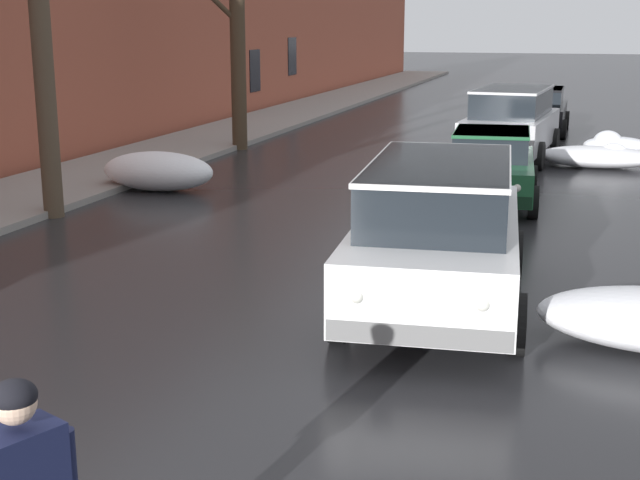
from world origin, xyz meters
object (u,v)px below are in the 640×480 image
bare_tree_second_along_sidewalk (40,7)px  suv_white_approaching_near_lane (439,229)px  sedan_green_parked_kerbside_close (490,165)px  bare_tree_mid_block (236,21)px  suv_silver_parked_kerbside_mid (511,121)px  sedan_black_parked_far_down_block (537,109)px

bare_tree_second_along_sidewalk → suv_white_approaching_near_lane: bearing=-23.0°
sedan_green_parked_kerbside_close → suv_white_approaching_near_lane: bearing=-89.5°
bare_tree_mid_block → suv_silver_parked_kerbside_mid: bare_tree_mid_block is taller
bare_tree_second_along_sidewalk → suv_white_approaching_near_lane: (7.51, -3.20, -2.72)m
bare_tree_mid_block → sedan_green_parked_kerbside_close: (7.50, -5.64, -2.72)m
suv_silver_parked_kerbside_mid → bare_tree_second_along_sidewalk: bearing=-127.8°
bare_tree_second_along_sidewalk → suv_silver_parked_kerbside_mid: bearing=52.2°
bare_tree_mid_block → bare_tree_second_along_sidewalk: bearing=-89.7°
bare_tree_second_along_sidewalk → sedan_black_parked_far_down_block: size_ratio=1.55×
bare_tree_second_along_sidewalk → sedan_black_parked_far_down_block: 17.41m
sedan_green_parked_kerbside_close → bare_tree_mid_block: bearing=143.1°
bare_tree_mid_block → suv_white_approaching_near_lane: (7.56, -12.35, -2.48)m
bare_tree_second_along_sidewalk → sedan_black_parked_far_down_block: bearing=63.4°
suv_white_approaching_near_lane → sedan_black_parked_far_down_block: (0.17, 18.54, -0.24)m
sedan_black_parked_far_down_block → bare_tree_mid_block: bearing=-141.3°
suv_white_approaching_near_lane → sedan_black_parked_far_down_block: 18.54m
bare_tree_second_along_sidewalk → sedan_green_parked_kerbside_close: 8.75m
suv_white_approaching_near_lane → suv_silver_parked_kerbside_mid: 12.66m
suv_white_approaching_near_lane → sedan_black_parked_far_down_block: bearing=89.5°
bare_tree_second_along_sidewalk → bare_tree_mid_block: bearing=90.3°
bare_tree_mid_block → suv_white_approaching_near_lane: bare_tree_mid_block is taller
suv_silver_parked_kerbside_mid → sedan_black_parked_far_down_block: (0.33, 5.88, -0.24)m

